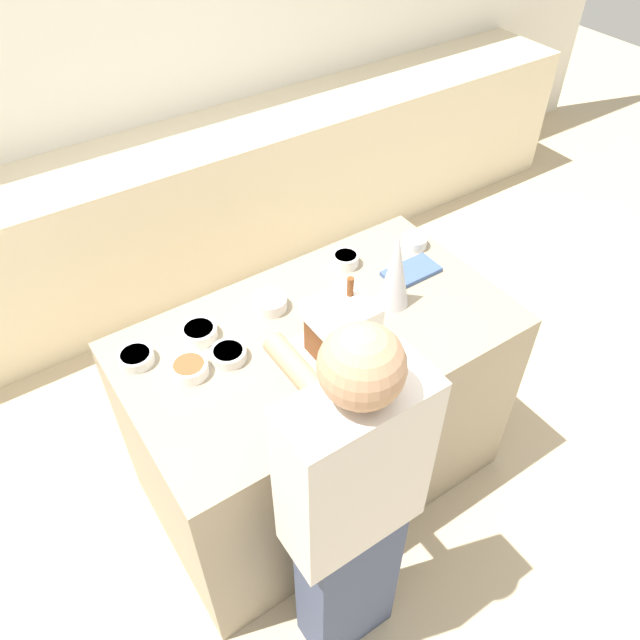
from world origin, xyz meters
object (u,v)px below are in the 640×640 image
(candy_bowl_beside_tree, at_px, (199,332))
(person, at_px, (351,514))
(gingerbread_house, at_px, (342,328))
(candy_bowl_behind_tray, at_px, (189,368))
(candy_bowl_near_tray_left, at_px, (414,241))
(candy_bowl_near_tray_right, at_px, (136,357))
(candy_bowl_far_right, at_px, (228,354))
(candy_bowl_center_rear, at_px, (270,302))
(baking_tray, at_px, (341,352))
(candy_bowl_far_left, at_px, (346,259))
(decorative_tree, at_px, (396,271))
(cookbook, at_px, (411,272))

(candy_bowl_beside_tree, xyz_separation_m, person, (0.08, -0.85, -0.13))
(gingerbread_house, xyz_separation_m, person, (-0.31, -0.49, -0.23))
(candy_bowl_behind_tray, bearing_deg, candy_bowl_near_tray_left, 6.51)
(candy_bowl_near_tray_right, bearing_deg, candy_bowl_far_right, -31.26)
(gingerbread_house, distance_m, candy_bowl_near_tray_left, 0.73)
(candy_bowl_center_rear, height_order, candy_bowl_near_tray_left, candy_bowl_center_rear)
(baking_tray, relative_size, candy_bowl_beside_tree, 3.04)
(candy_bowl_far_left, height_order, candy_bowl_near_tray_left, candy_bowl_far_left)
(candy_bowl_near_tray_left, bearing_deg, gingerbread_house, -151.48)
(decorative_tree, bearing_deg, person, -136.62)
(decorative_tree, bearing_deg, candy_bowl_center_rear, 149.51)
(candy_bowl_far_left, relative_size, candy_bowl_center_rear, 0.84)
(candy_bowl_far_right, height_order, candy_bowl_near_tray_right, same)
(candy_bowl_near_tray_right, bearing_deg, candy_bowl_behind_tray, -49.32)
(candy_bowl_center_rear, xyz_separation_m, candy_bowl_beside_tree, (-0.30, 0.01, -0.00))
(baking_tray, xyz_separation_m, candy_bowl_beside_tree, (-0.39, 0.36, 0.02))
(decorative_tree, relative_size, candy_bowl_far_right, 2.47)
(candy_bowl_behind_tray, height_order, person, person)
(candy_bowl_far_left, height_order, candy_bowl_behind_tray, candy_bowl_far_left)
(person, bearing_deg, candy_bowl_near_tray_right, 110.38)
(candy_bowl_near_tray_right, height_order, person, person)
(cookbook, relative_size, person, 0.14)
(gingerbread_house, relative_size, candy_bowl_far_right, 2.29)
(candy_bowl_far_left, bearing_deg, candy_bowl_near_tray_right, -177.92)
(candy_bowl_far_left, height_order, candy_bowl_near_tray_right, candy_bowl_far_left)
(candy_bowl_center_rear, bearing_deg, candy_bowl_near_tray_left, -0.49)
(candy_bowl_center_rear, xyz_separation_m, candy_bowl_far_right, (-0.26, -0.15, -0.00))
(gingerbread_house, xyz_separation_m, candy_bowl_far_right, (-0.35, 0.20, -0.10))
(candy_bowl_behind_tray, relative_size, candy_bowl_beside_tree, 1.00)
(candy_bowl_far_right, xyz_separation_m, person, (0.04, -0.69, -0.13))
(candy_bowl_far_left, xyz_separation_m, cookbook, (0.19, -0.20, -0.02))
(gingerbread_house, bearing_deg, decorative_tree, 18.18)
(cookbook, bearing_deg, gingerbread_house, -157.79)
(decorative_tree, xyz_separation_m, candy_bowl_near_tray_right, (-0.95, 0.26, -0.14))
(candy_bowl_far_left, xyz_separation_m, candy_bowl_center_rear, (-0.40, -0.06, -0.00))
(baking_tray, distance_m, candy_bowl_behind_tray, 0.54)
(gingerbread_house, bearing_deg, candy_bowl_far_left, 52.54)
(candy_bowl_near_tray_right, distance_m, cookbook, 1.14)
(baking_tray, relative_size, cookbook, 1.72)
(candy_bowl_near_tray_left, bearing_deg, candy_bowl_center_rear, 179.51)
(candy_bowl_far_right, height_order, person, person)
(decorative_tree, xyz_separation_m, candy_bowl_far_right, (-0.67, 0.09, -0.14))
(decorative_tree, relative_size, candy_bowl_behind_tray, 2.41)
(candy_bowl_behind_tray, relative_size, candy_bowl_far_right, 1.02)
(decorative_tree, bearing_deg, candy_bowl_beside_tree, 160.45)
(baking_tray, bearing_deg, candy_bowl_near_tray_left, 28.52)
(candy_bowl_far_left, bearing_deg, cookbook, -46.33)
(candy_bowl_far_left, height_order, cookbook, candy_bowl_far_left)
(baking_tray, height_order, candy_bowl_far_right, candy_bowl_far_right)
(candy_bowl_center_rear, relative_size, candy_bowl_near_tray_right, 1.05)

